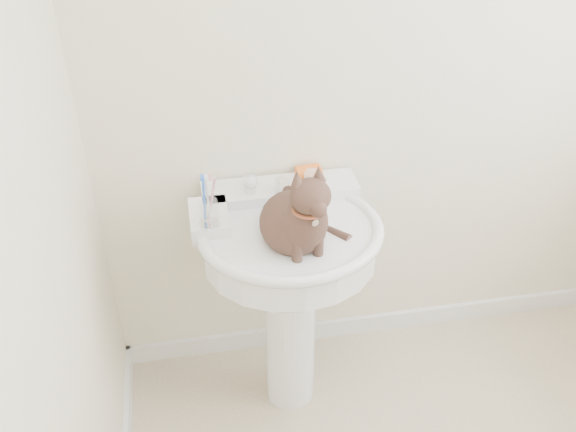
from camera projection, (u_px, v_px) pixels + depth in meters
wall_back at (402, 70)px, 2.20m from camera, size 2.20×0.00×2.50m
wall_left at (16, 349)px, 1.17m from camera, size 0.00×2.20×2.50m
baseboard_back at (375, 323)px, 2.90m from camera, size 2.20×0.02×0.09m
pedestal_sink at (289, 262)px, 2.23m from camera, size 0.64×0.63×0.89m
faucet at (282, 182)px, 2.22m from camera, size 0.28×0.12×0.14m
soap_bar at (309, 172)px, 2.33m from camera, size 0.09×0.06×0.03m
toothbrush_cup at (209, 212)px, 2.06m from camera, size 0.07×0.07×0.18m
cat at (297, 220)px, 2.02m from camera, size 0.24×0.30×0.44m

